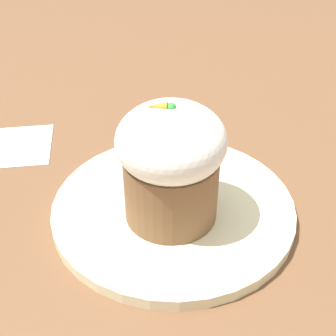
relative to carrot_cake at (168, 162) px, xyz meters
name	(u,v)px	position (x,y,z in m)	size (l,w,h in m)	color
ground_plane	(173,212)	(0.00, -0.02, -0.07)	(4.00, 4.00, 0.00)	brown
dessert_plate	(173,208)	(0.00, -0.02, -0.07)	(0.24, 0.24, 0.01)	beige
carrot_cake	(168,162)	(0.00, 0.00, 0.00)	(0.10, 0.10, 0.12)	brown
spoon	(161,187)	(0.01, -0.03, -0.06)	(0.03, 0.13, 0.01)	silver
paper_napkin	(7,146)	(0.21, -0.10, -0.07)	(0.12, 0.11, 0.00)	white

